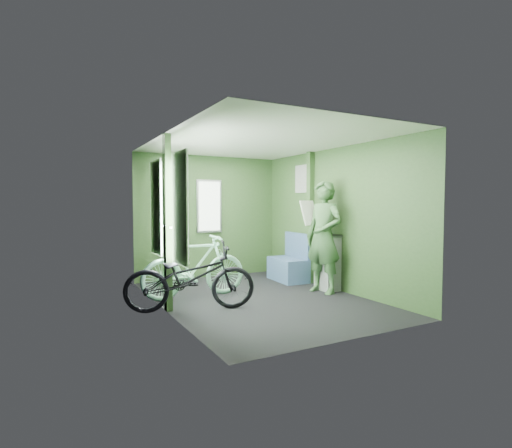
# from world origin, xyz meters

# --- Properties ---
(room) EXTENTS (4.00, 4.02, 2.31)m
(room) POSITION_xyz_m (-0.04, 0.04, 1.44)
(room) COLOR black
(room) RESTS_ON ground
(bicycle_black) EXTENTS (1.80, 1.09, 0.94)m
(bicycle_black) POSITION_xyz_m (-1.12, -0.18, 0.00)
(bicycle_black) COLOR black
(bicycle_black) RESTS_ON ground
(bicycle_mint) EXTENTS (1.60, 0.50, 0.98)m
(bicycle_mint) POSITION_xyz_m (-0.82, 0.50, 0.00)
(bicycle_mint) COLOR #78BC99
(bicycle_mint) RESTS_ON ground
(passenger) EXTENTS (0.56, 0.76, 1.76)m
(passenger) POSITION_xyz_m (1.09, -0.11, 0.88)
(passenger) COLOR #365B31
(passenger) RESTS_ON ground
(waste_box) EXTENTS (0.27, 0.37, 0.90)m
(waste_box) POSITION_xyz_m (1.26, -0.01, 0.45)
(waste_box) COLOR gray
(waste_box) RESTS_ON ground
(bench_seat) EXTENTS (0.51, 0.85, 0.87)m
(bench_seat) POSITION_xyz_m (1.14, 0.96, 0.26)
(bench_seat) COLOR navy
(bench_seat) RESTS_ON ground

